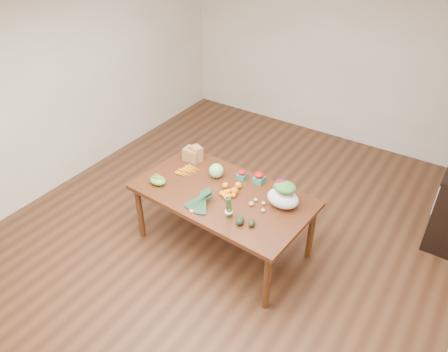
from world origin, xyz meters
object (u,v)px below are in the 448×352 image
Objects in this scene: kale_bunch at (198,201)px; asparagus_bundle at (229,207)px; paper_bag at (192,153)px; salad_bag at (283,195)px; dining_table at (223,220)px; mandarin_cluster at (228,193)px; cabbage at (216,171)px.

kale_bunch is 0.35m from asparagus_bundle.
paper_bag is 1.30m from salad_bag.
asparagus_bundle reaches higher than dining_table.
mandarin_cluster is at bearing 128.95° from asparagus_bundle.
dining_table is at bearing 135.62° from asparagus_bundle.
salad_bag is at bearing 55.24° from asparagus_bundle.
kale_bunch reaches higher than mandarin_cluster.
dining_table is 0.43m from mandarin_cluster.
asparagus_bundle is 0.58m from salad_bag.
kale_bunch reaches higher than dining_table.
asparagus_bundle is (0.19, -0.28, 0.08)m from mandarin_cluster.
cabbage reaches higher than kale_bunch.
salad_bag is at bearing 18.09° from dining_table.
cabbage is 0.65× the size of asparagus_bundle.
dining_table is at bearing -27.76° from paper_bag.
asparagus_bundle is (0.34, 0.04, 0.05)m from kale_bunch.
salad_bag reaches higher than kale_bunch.
salad_bag is (0.70, 0.49, 0.05)m from kale_bunch.
dining_table is 0.82m from salad_bag.
mandarin_cluster is at bearing -37.77° from cabbage.
paper_bag is at bearing 134.27° from kale_bunch.
mandarin_cluster is at bearing -26.62° from paper_bag.
salad_bag is at bearing 38.76° from kale_bunch.
kale_bunch is 1.20× the size of salad_bag.
dining_table is 10.46× the size of mandarin_cluster.
salad_bag reaches higher than dining_table.
salad_bag is (1.29, -0.19, 0.04)m from paper_bag.
cabbage is at bearing 176.13° from salad_bag.
asparagus_bundle is at bearing -34.73° from paper_bag.
salad_bag reaches higher than mandarin_cluster.
dining_table is 0.56m from cabbage.
paper_bag is 0.45m from cabbage.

